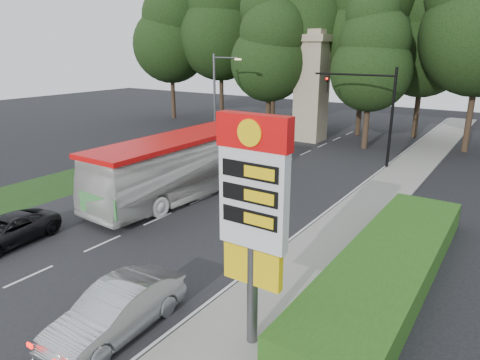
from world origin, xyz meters
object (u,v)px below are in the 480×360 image
Objects in this scene: gas_station_pylon at (253,204)px; transit_bus at (186,166)px; sedan_silver at (117,311)px; streetlight_signs at (217,98)px; monument at (312,86)px; traffic_signal_mast at (374,103)px; suv_charcoal at (7,231)px.

gas_station_pylon is 14.25m from transit_bus.
streetlight_signs is at bearing 116.73° from sedan_silver.
monument is (4.99, 7.99, 0.67)m from streetlight_signs.
transit_bus is 13.08m from sedan_silver.
transit_bus is at bearing 118.33° from sedan_silver.
sedan_silver is (7.50, -29.86, -4.32)m from monument.
traffic_signal_mast is at bearing 8.92° from streetlight_signs.
transit_bus is 2.73× the size of sedan_silver.
traffic_signal_mast is 12.83m from streetlight_signs.
streetlight_signs is (-12.67, -1.99, -0.23)m from traffic_signal_mast.
monument reaches higher than gas_station_pylon.
transit_bus is at bearing -87.80° from monument.
monument reaches higher than streetlight_signs.
streetlight_signs is 25.45m from sedan_silver.
monument is 19.02m from transit_bus.
streetlight_signs is at bearing 121.05° from transit_bus.
gas_station_pylon is 0.86× the size of streetlight_signs.
traffic_signal_mast is 1.51× the size of sedan_silver.
streetlight_signs is 21.01m from suv_charcoal.
suv_charcoal is (-12.71, -0.35, -3.81)m from gas_station_pylon.
streetlight_signs is 0.61× the size of transit_bus.
traffic_signal_mast is at bearing 64.34° from transit_bus.
traffic_signal_mast is 24.51m from suv_charcoal.
monument reaches higher than transit_bus.
suv_charcoal is (3.48, -20.37, -3.80)m from streetlight_signs.
transit_bus reaches higher than suv_charcoal.
monument is 31.09m from sedan_silver.
monument reaches higher than sedan_silver.
gas_station_pylon is 1.49× the size of suv_charcoal.
transit_bus is (5.71, -10.73, -2.62)m from streetlight_signs.
gas_station_pylon is at bearing -38.50° from transit_bus.
suv_charcoal is at bearing 167.55° from sedan_silver.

